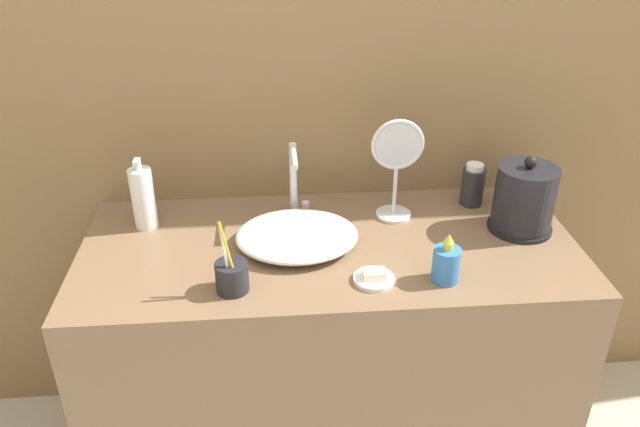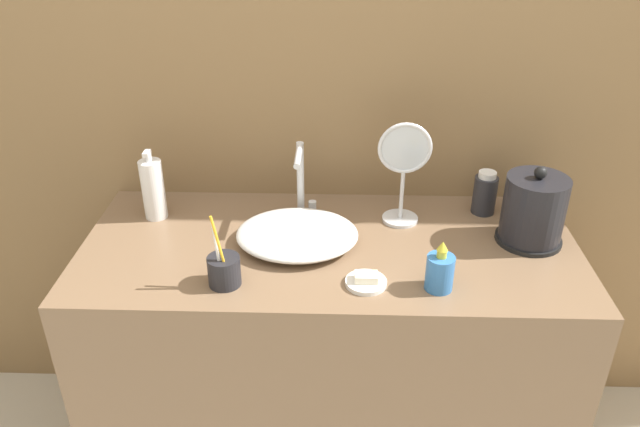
% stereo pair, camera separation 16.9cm
% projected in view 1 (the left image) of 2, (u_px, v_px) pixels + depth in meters
% --- Properties ---
extents(wall_back, '(6.00, 0.04, 2.60)m').
position_uv_depth(wall_back, '(320.00, 39.00, 1.79)').
color(wall_back, olive).
rests_on(wall_back, ground_plane).
extents(vanity_counter, '(1.39, 0.62, 0.81)m').
position_uv_depth(vanity_counter, '(329.00, 354.00, 1.94)').
color(vanity_counter, brown).
rests_on(vanity_counter, ground_plane).
extents(sink_basin, '(0.34, 0.29, 0.06)m').
position_uv_depth(sink_basin, '(297.00, 236.00, 1.73)').
color(sink_basin, white).
rests_on(sink_basin, vanity_counter).
extents(faucet, '(0.06, 0.16, 0.23)m').
position_uv_depth(faucet, '(295.00, 178.00, 1.82)').
color(faucet, silver).
rests_on(faucet, vanity_counter).
extents(electric_kettle, '(0.18, 0.18, 0.23)m').
position_uv_depth(electric_kettle, '(524.00, 201.00, 1.78)').
color(electric_kettle, black).
rests_on(electric_kettle, vanity_counter).
extents(toothbrush_cup, '(0.08, 0.08, 0.20)m').
position_uv_depth(toothbrush_cup, '(232.00, 276.00, 1.54)').
color(toothbrush_cup, '#232328').
rests_on(toothbrush_cup, vanity_counter).
extents(lotion_bottle, '(0.07, 0.07, 0.22)m').
position_uv_depth(lotion_bottle, '(143.00, 198.00, 1.79)').
color(lotion_bottle, white).
rests_on(lotion_bottle, vanity_counter).
extents(shampoo_bottle, '(0.07, 0.07, 0.14)m').
position_uv_depth(shampoo_bottle, '(446.00, 263.00, 1.57)').
color(shampoo_bottle, '#3370B7').
rests_on(shampoo_bottle, vanity_counter).
extents(mouthwash_bottle, '(0.07, 0.07, 0.14)m').
position_uv_depth(mouthwash_bottle, '(473.00, 185.00, 1.93)').
color(mouthwash_bottle, '#28282D').
rests_on(mouthwash_bottle, vanity_counter).
extents(soap_dish, '(0.11, 0.11, 0.03)m').
position_uv_depth(soap_dish, '(374.00, 278.00, 1.59)').
color(soap_dish, white).
rests_on(soap_dish, vanity_counter).
extents(vanity_mirror, '(0.15, 0.11, 0.31)m').
position_uv_depth(vanity_mirror, '(397.00, 164.00, 1.80)').
color(vanity_mirror, silver).
rests_on(vanity_mirror, vanity_counter).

